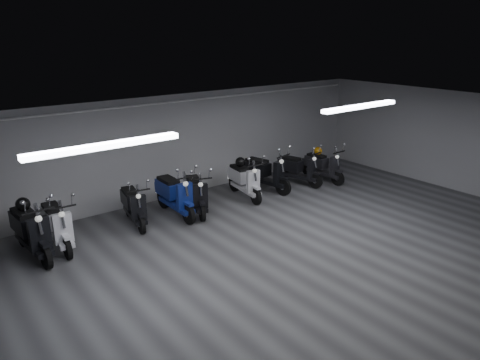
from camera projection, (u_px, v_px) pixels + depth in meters
floor at (291, 272)px, 8.59m from camera, size 14.00×10.00×0.01m
ceiling at (297, 127)px, 7.70m from camera, size 14.00×10.00×0.01m
back_wall at (161, 149)px, 11.90m from camera, size 14.00×0.01×2.80m
right_wall at (480, 146)px, 12.20m from camera, size 0.01×10.00×2.80m
fluor_strip_left at (105, 146)px, 6.73m from camera, size 2.40×0.18×0.08m
fluor_strip_right at (360, 107)px, 10.21m from camera, size 2.40×0.18×0.08m
conduit at (160, 103)px, 11.45m from camera, size 13.60×0.05×0.05m
scooter_1 at (30, 223)px, 8.94m from camera, size 0.83×2.04×1.48m
scooter_2 at (56, 218)px, 9.34m from camera, size 0.69×1.87×1.37m
scooter_3 at (133, 199)px, 10.50m from camera, size 0.86×1.79×1.27m
scooter_4 at (175, 188)px, 10.99m from camera, size 0.69×1.94×1.43m
scooter_5 at (196, 187)px, 11.21m from camera, size 1.16×1.87×1.32m
scooter_6 at (245, 175)px, 12.21m from camera, size 0.85×1.85×1.33m
scooter_7 at (266, 167)px, 12.75m from camera, size 0.99×1.98×1.41m
scooter_8 at (299, 164)px, 13.28m from camera, size 0.99×1.81×1.28m
scooter_9 at (324, 161)px, 13.60m from camera, size 0.64×1.72×1.26m
helmet_0 at (240, 162)px, 12.32m from camera, size 0.27×0.27×0.27m
helmet_1 at (318, 151)px, 13.68m from camera, size 0.24×0.24×0.24m
helmet_2 at (23, 204)px, 9.03m from camera, size 0.29×0.29×0.29m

